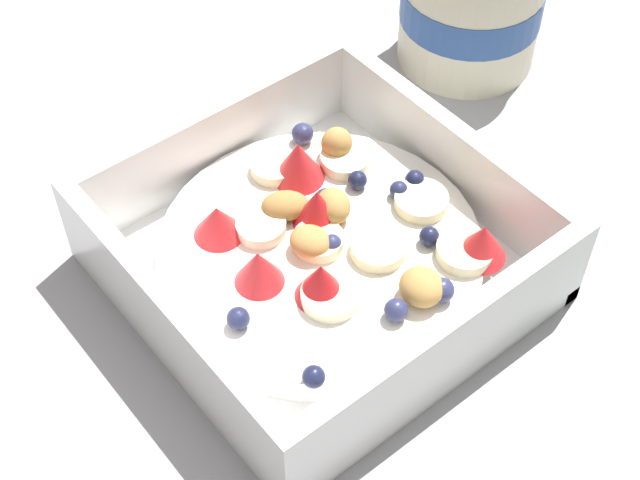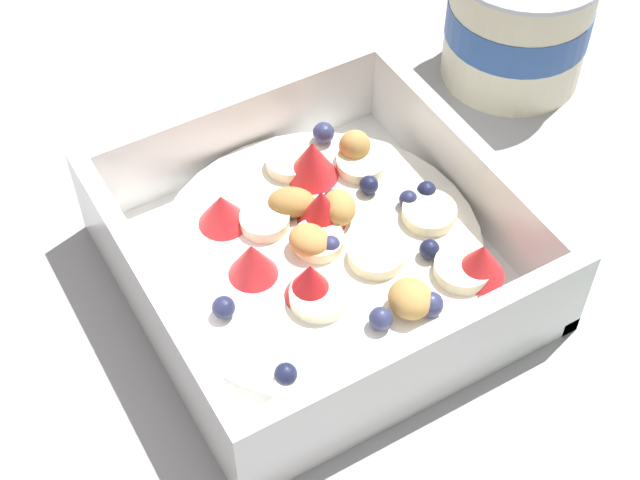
% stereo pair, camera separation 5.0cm
% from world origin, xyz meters
% --- Properties ---
extents(ground_plane, '(2.40, 2.40, 0.00)m').
position_xyz_m(ground_plane, '(0.00, 0.00, 0.00)').
color(ground_plane, '#9E9EA3').
extents(fruit_bowl, '(0.20, 0.20, 0.06)m').
position_xyz_m(fruit_bowl, '(-0.00, 0.01, 0.02)').
color(fruit_bowl, white).
rests_on(fruit_bowl, ground).
extents(yogurt_cup, '(0.10, 0.10, 0.08)m').
position_xyz_m(yogurt_cup, '(-0.09, 0.20, 0.04)').
color(yogurt_cup, beige).
rests_on(yogurt_cup, ground).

